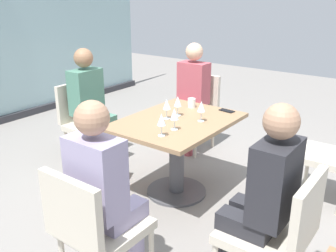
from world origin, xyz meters
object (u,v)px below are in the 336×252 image
Objects in this scene: person_near_window at (91,102)px; person_far_right at (191,92)px; wine_glass_2 at (161,120)px; wine_glass_3 at (174,115)px; person_front_left at (263,194)px; cell_phone_on_table at (227,111)px; chair_side_end at (93,225)px; chair_front_left at (278,230)px; chair_far_right at (195,107)px; wine_glass_1 at (178,102)px; handbag_0 at (113,171)px; wine_glass_0 at (201,107)px; coffee_cup at (192,103)px; wine_glass_4 at (167,105)px; dining_table_main at (177,141)px; person_side_end at (105,188)px; chair_near_window at (85,118)px.

person_far_right is (0.96, -0.64, 0.00)m from person_near_window.
wine_glass_3 is at bearing -0.17° from wine_glass_2.
person_front_left is at bearing -116.26° from wine_glass_3.
wine_glass_3 is 1.28× the size of cell_phone_on_table.
wine_glass_3 reaches higher than chair_side_end.
chair_front_left is 2.46m from chair_far_right.
wine_glass_1 is at bearing 55.66° from person_front_left.
wine_glass_2 reaches higher than chair_side_end.
cell_phone_on_table reaches higher than handbag_0.
chair_side_end is 1.47m from wine_glass_0.
coffee_cup is at bearing 50.44° from chair_front_left.
wine_glass_2 is at bearing 11.93° from chair_side_end.
wine_glass_0 reaches higher than coffee_cup.
chair_far_right is 0.69× the size of person_near_window.
coffee_cup is at bearing 1.64° from wine_glass_4.
wine_glass_0 is at bearing -91.74° from wine_glass_1.
wine_glass_0 is (0.09, -0.19, 0.33)m from dining_table_main.
handbag_0 is (-0.21, 0.50, -0.72)m from wine_glass_4.
person_front_left is 14.00× the size of coffee_cup.
chair_far_right is at bearing -29.73° from handbag_0.
chair_side_end is at bearing -164.61° from handbag_0.
wine_glass_4 is at bearing -91.67° from person_near_window.
coffee_cup is at bearing 14.77° from dining_table_main.
person_side_end is 1.26m from wine_glass_4.
dining_table_main is 0.58m from cell_phone_on_table.
chair_far_right is at bearing 18.69° from chair_side_end.
chair_near_window is at bearing 109.25° from coffee_cup.
handbag_0 is at bearing 78.10° from wine_glass_2.
dining_table_main is 0.48m from coffee_cup.
person_far_right is 6.81× the size of wine_glass_4.
person_far_right is at bearing -180.00° from chair_far_right.
wine_glass_1 is at bearing 21.20° from wine_glass_2.
chair_side_end is 2.90× the size of handbag_0.
person_front_left reaches higher than wine_glass_0.
coffee_cup is (0.39, -1.02, 0.08)m from person_near_window.
chair_side_end is at bearing -180.00° from person_side_end.
wine_glass_0 is 1.00× the size of wine_glass_4.
dining_table_main is at bearing -165.23° from coffee_cup.
person_far_right is (0.96, 0.48, 0.17)m from dining_table_main.
person_front_left reaches higher than dining_table_main.
person_near_window reaches higher than wine_glass_2.
person_near_window reaches higher than wine_glass_4.
chair_side_end is 1.18m from wine_glass_3.
person_side_end reaches higher than coffee_cup.
person_near_window is 1.00× the size of person_far_right.
wine_glass_3 reaches higher than chair_near_window.
chair_side_end reaches higher than dining_table_main.
cell_phone_on_table is at bearing -128.64° from chair_far_right.
wine_glass_0 is at bearing -141.91° from person_far_right.
wine_glass_1 is at bearing 16.43° from person_side_end.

